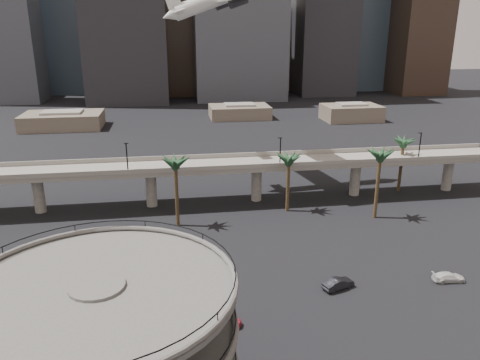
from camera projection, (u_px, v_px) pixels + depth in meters
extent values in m
cylinder|color=#514E4C|center=(102.00, 334.00, 37.74)|extent=(22.00, 22.00, 0.45)
torus|color=#514E4C|center=(101.00, 329.00, 37.59)|extent=(22.20, 22.20, 0.50)
torus|color=black|center=(101.00, 320.00, 37.34)|extent=(21.80, 21.80, 0.10)
cylinder|color=#514E4C|center=(97.00, 290.00, 36.49)|extent=(22.00, 22.00, 0.45)
torus|color=#514E4C|center=(97.00, 285.00, 36.34)|extent=(22.20, 22.20, 0.50)
torus|color=black|center=(96.00, 276.00, 36.10)|extent=(21.80, 21.80, 0.10)
cube|color=slate|center=(204.00, 166.00, 96.21)|extent=(130.00, 9.00, 0.90)
cube|color=slate|center=(206.00, 169.00, 91.70)|extent=(130.00, 0.30, 1.00)
cube|color=slate|center=(202.00, 157.00, 100.16)|extent=(130.00, 0.30, 1.00)
cylinder|color=slate|center=(39.00, 194.00, 92.71)|extent=(2.20, 2.20, 8.00)
cylinder|color=slate|center=(151.00, 188.00, 95.91)|extent=(2.20, 2.20, 8.00)
cylinder|color=slate|center=(256.00, 183.00, 99.12)|extent=(2.20, 2.20, 8.00)
cylinder|color=slate|center=(355.00, 178.00, 102.33)|extent=(2.20, 2.20, 8.00)
cylinder|color=slate|center=(448.00, 174.00, 105.54)|extent=(2.20, 2.20, 8.00)
cylinder|color=black|center=(127.00, 158.00, 89.18)|extent=(0.24, 0.24, 6.00)
cylinder|color=black|center=(280.00, 152.00, 93.55)|extent=(0.24, 0.24, 6.00)
cylinder|color=black|center=(420.00, 146.00, 97.93)|extent=(0.24, 0.24, 6.00)
cylinder|color=#47371E|center=(177.00, 195.00, 85.61)|extent=(0.70, 0.70, 12.15)
ellipsoid|color=#1A3A20|center=(175.00, 161.00, 83.59)|extent=(4.40, 4.40, 2.00)
cylinder|color=#47371E|center=(288.00, 185.00, 92.78)|extent=(0.70, 0.70, 10.80)
ellipsoid|color=#1A3A20|center=(289.00, 157.00, 90.97)|extent=(4.40, 4.40, 2.00)
cylinder|color=#47371E|center=(377.00, 187.00, 89.20)|extent=(0.70, 0.70, 12.60)
ellipsoid|color=#1A3A20|center=(381.00, 153.00, 87.11)|extent=(4.40, 4.40, 2.00)
cylinder|color=#47371E|center=(401.00, 167.00, 104.31)|extent=(0.70, 0.70, 11.25)
ellipsoid|color=#1A3A20|center=(404.00, 141.00, 102.43)|extent=(4.40, 4.40, 2.00)
cube|color=brown|center=(63.00, 121.00, 171.09)|extent=(28.00, 18.00, 5.50)
cube|color=slate|center=(62.00, 112.00, 170.11)|extent=(14.00, 9.00, 0.80)
cube|color=brown|center=(239.00, 112.00, 190.33)|extent=(24.00, 16.00, 5.00)
cube|color=slate|center=(239.00, 105.00, 189.43)|extent=(12.00, 8.00, 0.80)
cube|color=brown|center=(351.00, 113.00, 185.18)|extent=(22.00, 15.00, 6.00)
cube|color=slate|center=(352.00, 104.00, 184.12)|extent=(11.00, 7.50, 0.80)
cube|color=#40434B|center=(6.00, 13.00, 219.67)|extent=(26.00, 24.00, 82.83)
cube|color=#354451|center=(78.00, 45.00, 261.14)|extent=(30.00, 30.00, 50.97)
cube|color=#31241B|center=(185.00, 2.00, 244.17)|extent=(28.00, 26.00, 95.57)
cube|color=gray|center=(272.00, 50.00, 273.48)|extent=(24.00, 24.00, 44.60)
cube|color=slate|center=(273.00, 8.00, 266.16)|extent=(13.20, 13.20, 2.40)
cube|color=#354451|center=(358.00, 24.00, 271.45)|extent=(34.00, 30.00, 74.33)
cube|color=#31241B|center=(419.00, 36.00, 253.61)|extent=(26.00, 26.00, 61.59)
cube|color=gray|center=(206.00, 53.00, 287.53)|extent=(22.00, 22.00, 40.35)
cube|color=slate|center=(205.00, 16.00, 280.87)|extent=(12.10, 12.10, 2.40)
cone|color=silver|center=(169.00, 16.00, 95.53)|extent=(4.34, 3.51, 3.72)
cube|color=silver|center=(177.00, 11.00, 95.74)|extent=(3.69, 9.15, 0.91)
cylinder|color=#222227|center=(224.00, 4.00, 103.25)|extent=(4.38, 2.51, 2.91)
cylinder|color=#222227|center=(238.00, 2.00, 94.46)|extent=(4.38, 2.51, 2.91)
imported|color=red|center=(225.00, 321.00, 57.95)|extent=(4.26, 2.74, 1.35)
imported|color=black|center=(338.00, 284.00, 66.14)|extent=(5.05, 3.20, 1.57)
imported|color=silver|center=(449.00, 277.00, 68.07)|extent=(4.80, 2.26, 1.35)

